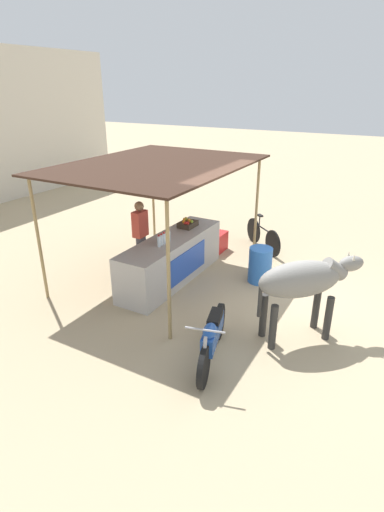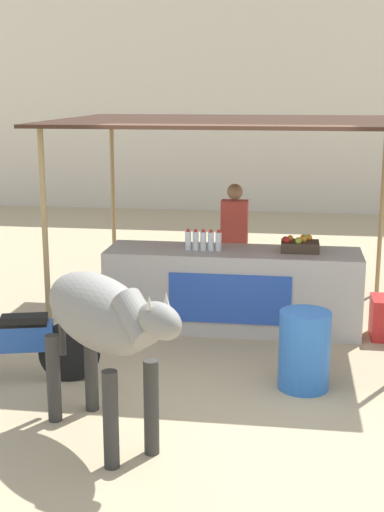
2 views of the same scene
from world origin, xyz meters
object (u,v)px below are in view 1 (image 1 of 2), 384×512
at_px(fruit_crate, 188,224).
at_px(motorcycle_parked, 212,336).
at_px(water_barrel, 260,265).
at_px(stall_counter, 172,259).
at_px(vendor_behind_counter, 141,237).
at_px(cow, 303,281).
at_px(cooler_box, 215,242).
at_px(bicycle_leaning, 263,236).

distance_m(fruit_crate, motorcycle_parked, 3.53).
bearing_deg(water_barrel, motorcycle_parked, -173.92).
distance_m(stall_counter, fruit_crate, 0.95).
distance_m(vendor_behind_counter, cow, 3.79).
bearing_deg(cooler_box, bicycle_leaning, -54.77).
bearing_deg(cow, stall_counter, 75.06).
height_order(fruit_crate, motorcycle_parked, fruit_crate).
xyz_separation_m(cooler_box, motorcycle_parked, (-3.96, -1.89, 0.19)).
height_order(fruit_crate, cooler_box, fruit_crate).
distance_m(vendor_behind_counter, motorcycle_parked, 3.41).
relative_size(fruit_crate, motorcycle_parked, 0.25).
xyz_separation_m(water_barrel, bicycle_leaning, (1.78, 0.59, -0.03)).
height_order(vendor_behind_counter, cooler_box, vendor_behind_counter).
xyz_separation_m(cooler_box, cow, (-2.71, -2.86, 0.79)).
bearing_deg(stall_counter, water_barrel, -63.59).
relative_size(cooler_box, cow, 0.39).
xyz_separation_m(stall_counter, vendor_behind_counter, (-0.05, 0.75, 0.37)).
bearing_deg(water_barrel, stall_counter, 116.41).
distance_m(water_barrel, bicycle_leaning, 1.88).
bearing_deg(bicycle_leaning, cooler_box, 125.23).
distance_m(cooler_box, water_barrel, 1.92).
bearing_deg(vendor_behind_counter, cow, -101.26).
relative_size(water_barrel, cow, 0.49).
bearing_deg(stall_counter, motorcycle_parked, -135.79).
bearing_deg(vendor_behind_counter, fruit_crate, -40.32).
relative_size(water_barrel, motorcycle_parked, 0.44).
relative_size(fruit_crate, water_barrel, 0.57).
xyz_separation_m(water_barrel, motorcycle_parked, (-2.88, -0.31, 0.05)).
distance_m(fruit_crate, vendor_behind_counter, 1.10).
distance_m(stall_counter, cooler_box, 1.93).
bearing_deg(motorcycle_parked, vendor_behind_counter, 53.97).
xyz_separation_m(vendor_behind_counter, motorcycle_parked, (-1.99, -2.74, -0.42)).
bearing_deg(water_barrel, cow, -141.79).
xyz_separation_m(motorcycle_parked, bicycle_leaning, (4.66, 0.90, -0.08)).
relative_size(cow, bicycle_leaning, 1.22).
xyz_separation_m(fruit_crate, water_barrel, (0.06, -1.73, -0.65)).
bearing_deg(motorcycle_parked, cow, -37.80).
distance_m(motorcycle_parked, bicycle_leaning, 4.75).
relative_size(fruit_crate, cow, 0.28).
relative_size(vendor_behind_counter, cow, 1.06).
height_order(vendor_behind_counter, bicycle_leaning, vendor_behind_counter).
bearing_deg(water_barrel, cooler_box, 55.63).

